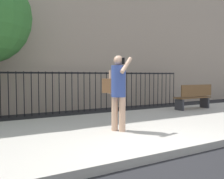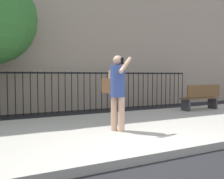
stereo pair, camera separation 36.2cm
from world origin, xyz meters
name	(u,v)px [view 1 (the left image)]	position (x,y,z in m)	size (l,w,h in m)	color
ground_plane	(162,161)	(0.00, 0.00, 0.00)	(60.00, 60.00, 0.00)	black
sidewalk	(101,131)	(0.00, 2.20, 0.07)	(28.00, 4.40, 0.15)	#B2ADA3
building_facade	(38,9)	(0.00, 8.50, 4.50)	(28.00, 4.00, 9.01)	tan
iron_fence	(56,87)	(0.00, 5.90, 1.02)	(12.03, 0.04, 1.60)	black
pedestrian_on_phone	(117,87)	(0.20, 1.77, 1.18)	(0.63, 0.72, 1.76)	tan
street_bench	(194,96)	(4.70, 3.46, 0.65)	(1.60, 0.45, 0.95)	brown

